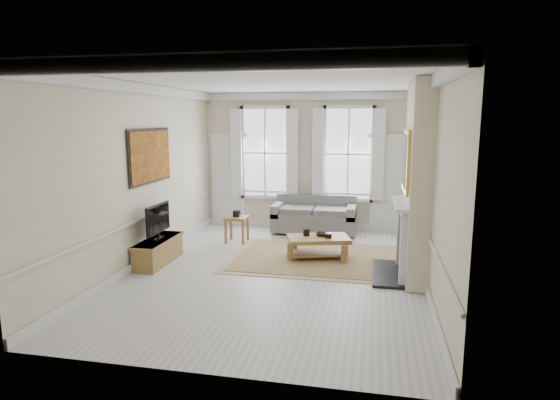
% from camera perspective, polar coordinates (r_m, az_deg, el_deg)
% --- Properties ---
extents(floor, '(7.20, 7.20, 0.00)m').
position_cam_1_polar(floor, '(8.68, -0.38, -8.65)').
color(floor, '#B7B5AD').
rests_on(floor, ground).
extents(ceiling, '(7.20, 7.20, 0.00)m').
position_cam_1_polar(ceiling, '(8.26, -0.41, 14.33)').
color(ceiling, white).
rests_on(ceiling, back_wall).
extents(back_wall, '(5.20, 0.00, 5.20)m').
position_cam_1_polar(back_wall, '(11.83, 3.21, 4.73)').
color(back_wall, beige).
rests_on(back_wall, floor).
extents(left_wall, '(0.00, 7.20, 7.20)m').
position_cam_1_polar(left_wall, '(9.19, -16.48, 2.86)').
color(left_wall, beige).
rests_on(left_wall, floor).
extents(right_wall, '(0.00, 7.20, 7.20)m').
position_cam_1_polar(right_wall, '(8.17, 17.75, 1.97)').
color(right_wall, beige).
rests_on(right_wall, floor).
extents(window_left, '(1.26, 0.20, 2.20)m').
position_cam_1_polar(window_left, '(11.96, -1.82, 5.76)').
color(window_left, '#B2BCC6').
rests_on(window_left, back_wall).
extents(window_right, '(1.26, 0.20, 2.20)m').
position_cam_1_polar(window_right, '(11.65, 8.33, 5.56)').
color(window_right, '#B2BCC6').
rests_on(window_right, back_wall).
extents(door_left, '(0.90, 0.08, 2.30)m').
position_cam_1_polar(door_left, '(12.31, -6.33, 2.32)').
color(door_left, silver).
rests_on(door_left, floor).
extents(door_right, '(0.90, 0.08, 2.30)m').
position_cam_1_polar(door_right, '(11.73, 13.12, 1.74)').
color(door_right, silver).
rests_on(door_right, floor).
extents(painting, '(0.05, 1.66, 1.06)m').
position_cam_1_polar(painting, '(9.40, -15.52, 5.20)').
color(painting, '#AC761D').
rests_on(painting, left_wall).
extents(chimney_breast, '(0.35, 1.70, 3.38)m').
position_cam_1_polar(chimney_breast, '(8.35, 16.42, 2.20)').
color(chimney_breast, beige).
rests_on(chimney_breast, floor).
extents(hearth, '(0.55, 1.50, 0.05)m').
position_cam_1_polar(hearth, '(8.70, 13.06, -8.69)').
color(hearth, black).
rests_on(hearth, floor).
extents(fireplace, '(0.21, 1.45, 1.33)m').
position_cam_1_polar(fireplace, '(8.52, 14.59, -4.21)').
color(fireplace, silver).
rests_on(fireplace, floor).
extents(mirror, '(0.06, 1.26, 1.06)m').
position_cam_1_polar(mirror, '(8.30, 15.05, 4.64)').
color(mirror, gold).
rests_on(mirror, chimney_breast).
extents(sofa, '(2.00, 0.97, 0.89)m').
position_cam_1_polar(sofa, '(11.50, 4.22, -2.12)').
color(sofa, slate).
rests_on(sofa, floor).
extents(side_table, '(0.48, 0.48, 0.59)m').
position_cam_1_polar(side_table, '(10.59, -5.29, -2.62)').
color(side_table, brown).
rests_on(side_table, floor).
extents(rug, '(3.50, 2.60, 0.02)m').
position_cam_1_polar(rug, '(9.44, 4.68, -7.06)').
color(rug, '#94784C').
rests_on(rug, floor).
extents(coffee_table, '(1.35, 1.01, 0.45)m').
position_cam_1_polar(coffee_table, '(9.34, 4.71, -4.96)').
color(coffee_table, brown).
rests_on(coffee_table, rug).
extents(ceramic_pot_a, '(0.13, 0.13, 0.13)m').
position_cam_1_polar(ceramic_pot_a, '(9.39, 3.24, -3.95)').
color(ceramic_pot_a, black).
rests_on(ceramic_pot_a, coffee_table).
extents(ceramic_pot_b, '(0.14, 0.14, 0.10)m').
position_cam_1_polar(ceramic_pot_b, '(9.24, 5.92, -4.32)').
color(ceramic_pot_b, black).
rests_on(ceramic_pot_b, coffee_table).
extents(bowl, '(0.31, 0.31, 0.06)m').
position_cam_1_polar(bowl, '(9.41, 5.09, -4.17)').
color(bowl, black).
rests_on(bowl, coffee_table).
extents(tv_stand, '(0.43, 1.34, 0.48)m').
position_cam_1_polar(tv_stand, '(9.37, -14.60, -6.05)').
color(tv_stand, brown).
rests_on(tv_stand, floor).
extents(tv, '(0.08, 0.90, 0.68)m').
position_cam_1_polar(tv, '(9.20, -14.64, -2.26)').
color(tv, black).
rests_on(tv, tv_stand).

